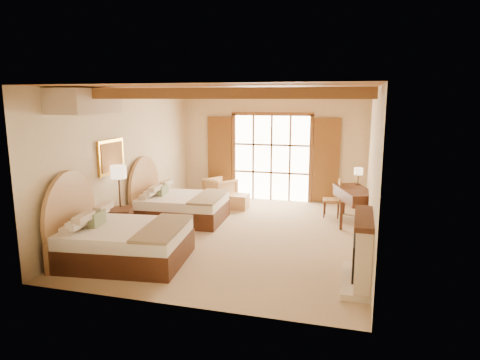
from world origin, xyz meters
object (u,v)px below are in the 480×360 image
(bed_near, at_px, (117,238))
(desk, at_px, (354,204))
(nightstand, at_px, (119,224))
(armchair, at_px, (220,190))
(bed_far, at_px, (176,204))

(bed_near, relative_size, desk, 1.45)
(bed_near, bearing_deg, nightstand, 112.83)
(nightstand, bearing_deg, armchair, 53.66)
(bed_far, distance_m, armchair, 2.14)
(armchair, bearing_deg, desk, -164.16)
(desk, bearing_deg, nightstand, -171.69)
(bed_near, height_order, armchair, bed_near)
(nightstand, relative_size, desk, 0.39)
(bed_far, height_order, nightstand, bed_far)
(armchair, distance_m, desk, 3.97)
(bed_near, height_order, desk, bed_near)
(bed_far, xyz_separation_m, desk, (4.29, 0.99, 0.03))
(bed_far, xyz_separation_m, armchair, (0.48, 2.08, -0.06))
(nightstand, bearing_deg, desk, 8.21)
(bed_far, bearing_deg, nightstand, -113.59)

